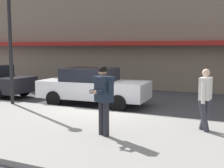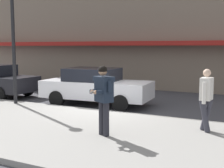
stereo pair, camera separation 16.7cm
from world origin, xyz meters
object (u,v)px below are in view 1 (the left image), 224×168
Objects in this scene: man_texting_on_phone at (103,93)px; street_lamp_post at (10,28)px; parked_sedan_mid at (93,86)px; pedestrian_in_light_coat at (205,96)px.

street_lamp_post reaches higher than man_texting_on_phone.
parked_sedan_mid is 5.00m from man_texting_on_phone.
man_texting_on_phone is at bearing -57.79° from parked_sedan_mid.
parked_sedan_mid is 2.57× the size of man_texting_on_phone.
parked_sedan_mid is 5.58m from pedestrian_in_light_coat.
pedestrian_in_light_coat is (4.93, -2.61, 0.32)m from parked_sedan_mid.
street_lamp_post reaches higher than parked_sedan_mid.
pedestrian_in_light_coat reaches higher than parked_sedan_mid.
parked_sedan_mid is at bearing 33.25° from street_lamp_post.
parked_sedan_mid is 4.01m from street_lamp_post.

